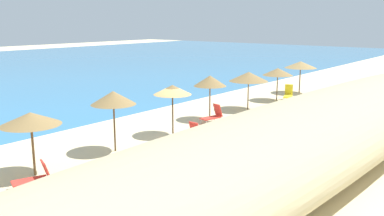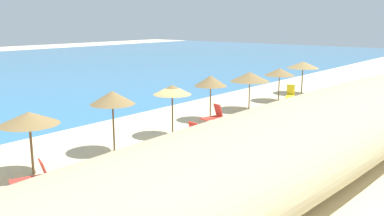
# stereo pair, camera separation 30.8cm
# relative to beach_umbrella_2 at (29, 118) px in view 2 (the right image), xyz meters

# --- Properties ---
(ground_plane) EXTENTS (160.00, 160.00, 0.00)m
(ground_plane) POSITION_rel_beach_umbrella_2_xyz_m (7.74, -0.67, -2.27)
(ground_plane) COLOR beige
(dune_ridge) EXTENTS (51.56, 7.69, 3.04)m
(dune_ridge) POSITION_rel_beach_umbrella_2_xyz_m (9.23, -8.51, -0.75)
(dune_ridge) COLOR #C9B586
(dune_ridge) RESTS_ON ground_plane
(beach_umbrella_2) EXTENTS (2.31, 2.31, 2.53)m
(beach_umbrella_2) POSITION_rel_beach_umbrella_2_xyz_m (0.00, 0.00, 0.00)
(beach_umbrella_2) COLOR brown
(beach_umbrella_2) RESTS_ON ground_plane
(beach_umbrella_3) EXTENTS (2.06, 2.06, 2.83)m
(beach_umbrella_3) POSITION_rel_beach_umbrella_2_xyz_m (4.03, -0.12, 0.25)
(beach_umbrella_3) COLOR brown
(beach_umbrella_3) RESTS_ON ground_plane
(beach_umbrella_4) EXTENTS (2.00, 2.00, 2.68)m
(beach_umbrella_4) POSITION_rel_beach_umbrella_2_xyz_m (7.84, -0.34, 0.15)
(beach_umbrella_4) COLOR brown
(beach_umbrella_4) RESTS_ON ground_plane
(beach_umbrella_5) EXTENTS (1.99, 1.99, 2.71)m
(beach_umbrella_5) POSITION_rel_beach_umbrella_2_xyz_m (11.90, 0.22, 0.11)
(beach_umbrella_5) COLOR brown
(beach_umbrella_5) RESTS_ON ground_plane
(beach_umbrella_6) EXTENTS (2.62, 2.62, 2.58)m
(beach_umbrella_6) POSITION_rel_beach_umbrella_2_xyz_m (15.83, -0.11, -0.01)
(beach_umbrella_6) COLOR brown
(beach_umbrella_6) RESTS_ON ground_plane
(beach_umbrella_7) EXTENTS (2.25, 2.25, 2.45)m
(beach_umbrella_7) POSITION_rel_beach_umbrella_2_xyz_m (20.09, -0.07, -0.09)
(beach_umbrella_7) COLOR brown
(beach_umbrella_7) RESTS_ON ground_plane
(beach_umbrella_8) EXTENTS (2.62, 2.62, 2.64)m
(beach_umbrella_8) POSITION_rel_beach_umbrella_2_xyz_m (24.25, 0.01, 0.09)
(beach_umbrella_8) COLOR brown
(beach_umbrella_8) RESTS_ON ground_plane
(lounge_chair_0) EXTENTS (1.46, 1.05, 0.95)m
(lounge_chair_0) POSITION_rel_beach_umbrella_2_xyz_m (-0.69, -1.20, -1.88)
(lounge_chair_0) COLOR red
(lounge_chair_0) RESTS_ON ground_plane
(lounge_chair_1) EXTENTS (1.44, 0.83, 1.10)m
(lounge_chair_1) POSITION_rel_beach_umbrella_2_xyz_m (11.32, -0.45, -1.82)
(lounge_chair_1) COLOR red
(lounge_chair_1) RESTS_ON ground_plane
(lounge_chair_2) EXTENTS (1.47, 0.70, 0.97)m
(lounge_chair_2) POSITION_rel_beach_umbrella_2_xyz_m (7.24, -1.89, -1.87)
(lounge_chair_2) COLOR red
(lounge_chair_2) RESTS_ON ground_plane
(lounge_chair_4) EXTENTS (1.52, 1.05, 1.18)m
(lounge_chair_4) POSITION_rel_beach_umbrella_2_xyz_m (20.62, -0.75, -1.79)
(lounge_chair_4) COLOR yellow
(lounge_chair_4) RESTS_ON ground_plane
(cooler_box) EXTENTS (0.56, 0.47, 0.37)m
(cooler_box) POSITION_rel_beach_umbrella_2_xyz_m (6.44, -1.73, -2.08)
(cooler_box) COLOR blue
(cooler_box) RESTS_ON ground_plane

